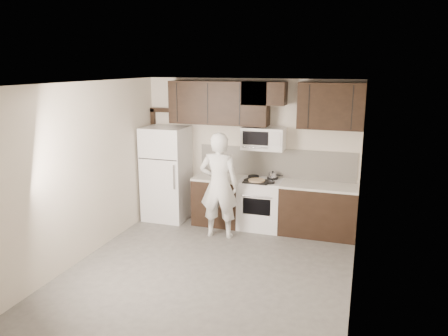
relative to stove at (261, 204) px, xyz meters
The scene contains 14 objects.
floor 2.02m from the stove, 98.80° to the right, with size 4.50×4.50×0.00m, color #504D4B.
back_wall 0.99m from the stove, 133.94° to the left, with size 4.00×4.00×0.00m, color #BBB09F.
ceiling 2.98m from the stove, 98.80° to the right, with size 4.50×4.50×0.00m, color white.
counter_run 0.30m from the stove, ahead, with size 2.95×0.64×0.91m.
stove is the anchor object (origin of this frame).
backsplash 0.80m from the stove, 56.25° to the left, with size 2.90×0.02×0.54m, color beige.
upper_cabinets 1.83m from the stove, 124.04° to the left, with size 3.48×0.35×0.78m.
microwave 1.20m from the stove, 90.10° to the left, with size 0.76×0.42×0.40m.
refrigerator 1.90m from the stove, behind, with size 0.80×0.76×1.80m.
door_trim 2.37m from the stove, behind, with size 0.50×0.08×2.12m.
saucepan 0.56m from the stove, 39.65° to the left, with size 0.27×0.15×0.15m.
baking_tray 0.49m from the stove, 104.22° to the right, with size 0.44×0.33×0.02m, color black.
pizza 0.51m from the stove, 104.22° to the right, with size 0.30×0.30×0.02m, color #CAB887.
person 0.97m from the stove, 134.23° to the right, with size 0.67×0.44×1.85m, color white.
Camera 1 is at (2.02, -5.50, 2.94)m, focal length 35.00 mm.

